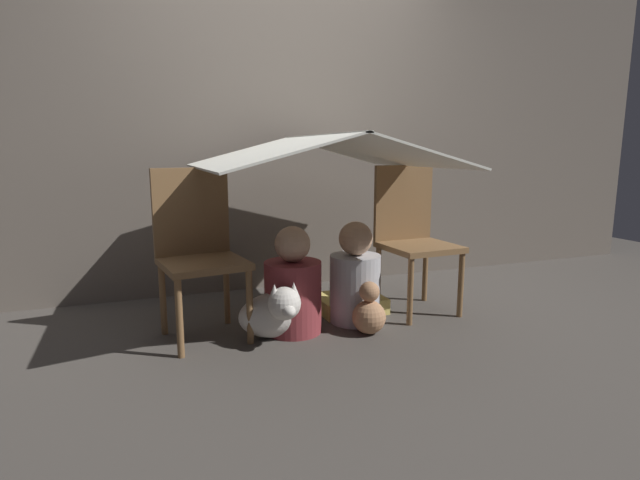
% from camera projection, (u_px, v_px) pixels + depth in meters
% --- Properties ---
extents(ground_plane, '(8.80, 8.80, 0.00)m').
position_uv_depth(ground_plane, '(323.00, 327.00, 2.98)').
color(ground_plane, '#47423D').
extents(wall_back, '(7.00, 0.05, 2.50)m').
position_uv_depth(wall_back, '(276.00, 122.00, 3.68)').
color(wall_back, '#6B6056').
rests_on(wall_back, ground_plane).
extents(chair_left, '(0.50, 0.50, 0.95)m').
position_uv_depth(chair_left, '(198.00, 247.00, 2.78)').
color(chair_left, brown).
rests_on(chair_left, ground_plane).
extents(chair_right, '(0.46, 0.46, 0.95)m').
position_uv_depth(chair_right, '(412.00, 233.00, 3.25)').
color(chair_right, brown).
rests_on(chair_right, ground_plane).
extents(sheet_canopy, '(1.36, 1.29, 0.19)m').
position_uv_depth(sheet_canopy, '(320.00, 151.00, 2.85)').
color(sheet_canopy, silver).
extents(person_front, '(0.33, 0.33, 0.62)m').
position_uv_depth(person_front, '(293.00, 289.00, 2.87)').
color(person_front, maroon).
rests_on(person_front, ground_plane).
extents(person_second, '(0.31, 0.31, 0.62)m').
position_uv_depth(person_second, '(355.00, 280.00, 3.04)').
color(person_second, '#B2B2B7').
rests_on(person_second, ground_plane).
extents(dog, '(0.43, 0.40, 0.35)m').
position_uv_depth(dog, '(278.00, 312.00, 2.77)').
color(dog, silver).
rests_on(dog, ground_plane).
extents(floor_cushion, '(0.42, 0.34, 0.10)m').
position_uv_depth(floor_cushion, '(350.00, 303.00, 3.28)').
color(floor_cushion, '#E5CC66').
rests_on(floor_cushion, ground_plane).
extents(plush_toy, '(0.20, 0.20, 0.31)m').
position_uv_depth(plush_toy, '(369.00, 313.00, 2.86)').
color(plush_toy, tan).
rests_on(plush_toy, ground_plane).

